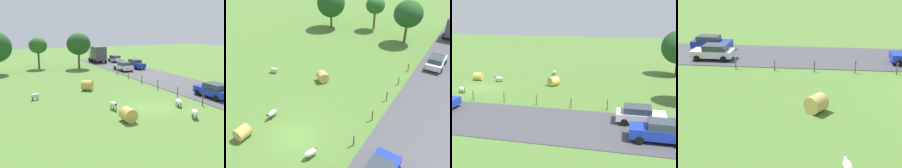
{
  "view_description": "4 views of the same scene",
  "coord_description": "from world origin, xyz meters",
  "views": [
    {
      "loc": [
        -13.55,
        -19.34,
        7.48
      ],
      "look_at": [
        -1.01,
        6.71,
        1.02
      ],
      "focal_mm": 39.72,
      "sensor_mm": 36.0,
      "label": 1
    },
    {
      "loc": [
        11.06,
        -11.03,
        15.35
      ],
      "look_at": [
        -0.38,
        7.63,
        1.27
      ],
      "focal_mm": 37.86,
      "sensor_mm": 36.0,
      "label": 2
    },
    {
      "loc": [
        31.75,
        18.48,
        9.71
      ],
      "look_at": [
        -0.05,
        11.12,
        1.22
      ],
      "focal_mm": 44.77,
      "sensor_mm": 36.0,
      "label": 3
    },
    {
      "loc": [
        -22.21,
        8.85,
        9.66
      ],
      "look_at": [
        -1.25,
        10.92,
        1.13
      ],
      "focal_mm": 48.98,
      "sensor_mm": 36.0,
      "label": 4
    }
  ],
  "objects": [
    {
      "name": "ground_plane",
      "position": [
        0.0,
        0.0,
        0.0
      ],
      "size": [
        160.0,
        160.0,
        0.0
      ],
      "primitive_type": "plane",
      "color": "#517A33"
    },
    {
      "name": "sheep_1",
      "position": [
        -3.72,
        0.76,
        0.53
      ],
      "size": [
        0.53,
        1.28,
        0.78
      ],
      "color": "beige",
      "rests_on": "ground_plane"
    },
    {
      "name": "sheep_2",
      "position": [
        2.45,
        -1.18,
        0.52
      ],
      "size": [
        0.9,
        1.29,
        0.78
      ],
      "color": "silver",
      "rests_on": "ground_plane"
    },
    {
      "name": "sheep_3",
      "position": [
        -9.89,
        7.27,
        0.5
      ],
      "size": [
        1.12,
        0.66,
        0.74
      ],
      "color": "beige",
      "rests_on": "ground_plane"
    },
    {
      "name": "hay_bale_0",
      "position": [
        -3.99,
        -2.54,
        0.59
      ],
      "size": [
        1.18,
        1.22,
        1.17
      ],
      "primitive_type": "cylinder",
      "rotation": [
        1.57,
        0.0,
        0.01
      ],
      "color": "tan",
      "rests_on": "ground_plane"
    },
    {
      "name": "hay_bale_1",
      "position": [
        -3.35,
        8.92,
        0.62
      ],
      "size": [
        1.75,
        1.75,
        1.25
      ],
      "primitive_type": "cylinder",
      "rotation": [
        1.57,
        0.0,
        0.92
      ],
      "color": "tan",
      "rests_on": "ground_plane"
    },
    {
      "name": "tree_0",
      "position": [
        -13.02,
        25.83,
        4.52
      ],
      "size": [
        5.06,
        5.06,
        7.04
      ],
      "color": "brown",
      "rests_on": "ground_plane"
    },
    {
      "name": "tree_1",
      "position": [
        -5.72,
        29.18,
        4.35
      ],
      "size": [
        3.38,
        3.38,
        5.89
      ],
      "color": "brown",
      "rests_on": "ground_plane"
    },
    {
      "name": "tree_2",
      "position": [
        1.23,
        25.96,
        4.65
      ],
      "size": [
        4.51,
        4.51,
        6.73
      ],
      "color": "brown",
      "rests_on": "ground_plane"
    },
    {
      "name": "fence_post_2",
      "position": [
        4.79,
        1.75,
        0.55
      ],
      "size": [
        0.12,
        0.12,
        1.1
      ],
      "primitive_type": "cylinder",
      "color": "brown",
      "rests_on": "ground_plane"
    },
    {
      "name": "fence_post_3",
      "position": [
        4.79,
        5.49,
        0.6
      ],
      "size": [
        0.12,
        0.12,
        1.21
      ],
      "primitive_type": "cylinder",
      "color": "brown",
      "rests_on": "ground_plane"
    },
    {
      "name": "fence_post_4",
      "position": [
        4.79,
        9.24,
        0.56
      ],
      "size": [
        0.12,
        0.12,
        1.12
      ],
      "primitive_type": "cylinder",
      "color": "brown",
      "rests_on": "ground_plane"
    },
    {
      "name": "fence_post_5",
      "position": [
        4.79,
        12.98,
        0.51
      ],
      "size": [
        0.12,
        0.12,
        1.02
      ],
      "primitive_type": "cylinder",
      "color": "brown",
      "rests_on": "ground_plane"
    },
    {
      "name": "fence_post_6",
      "position": [
        4.79,
        16.73,
        0.58
      ],
      "size": [
        0.12,
        0.12,
        1.16
      ],
      "primitive_type": "cylinder",
      "color": "brown",
      "rests_on": "ground_plane"
    },
    {
      "name": "car_5",
      "position": [
        7.58,
        19.8,
        0.88
      ],
      "size": [
        2.2,
        4.29,
        1.57
      ],
      "color": "silver",
      "rests_on": "road_strip"
    }
  ]
}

